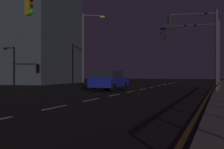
{
  "coord_description": "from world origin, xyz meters",
  "views": [
    {
      "loc": [
        6.38,
        -3.23,
        1.41
      ],
      "look_at": [
        -1.64,
        21.49,
        1.27
      ],
      "focal_mm": 54.05,
      "sensor_mm": 36.0,
      "label": 1
    }
  ],
  "objects": [
    {
      "name": "street_lamp_mid_block",
      "position": [
        -6.19,
        27.46,
        4.36
      ],
      "size": [
        2.05,
        1.19,
        7.2
      ],
      "color": "#4C4C51",
      "rests_on": "ground"
    },
    {
      "name": "ground_plane",
      "position": [
        0.0,
        17.5,
        0.0
      ],
      "size": [
        112.0,
        112.0,
        0.0
      ],
      "primitive_type": "plane",
      "color": "black",
      "rests_on": "ground"
    },
    {
      "name": "lane_markings_center",
      "position": [
        0.0,
        21.0,
        0.01
      ],
      "size": [
        0.14,
        50.0,
        0.01
      ],
      "color": "silver",
      "rests_on": "ground"
    },
    {
      "name": "car",
      "position": [
        -1.92,
        21.66,
        0.82
      ],
      "size": [
        1.97,
        4.46,
        1.57
      ],
      "color": "navy",
      "rests_on": "ground"
    },
    {
      "name": "traffic_light_far_left",
      "position": [
        4.2,
        23.78,
        3.87
      ],
      "size": [
        4.58,
        0.45,
        5.24
      ],
      "color": "#38383D",
      "rests_on": "sidewalk_right"
    },
    {
      "name": "traffic_light_mid_left",
      "position": [
        4.69,
        20.69,
        4.04
      ],
      "size": [
        3.41,
        0.5,
        5.59
      ],
      "color": "#38383D",
      "rests_on": "sidewalk_right"
    },
    {
      "name": "lane_edge_line",
      "position": [
        5.63,
        22.5,
        0.01
      ],
      "size": [
        0.14,
        53.0,
        0.01
      ],
      "color": "gold",
      "rests_on": "ground"
    },
    {
      "name": "traffic_light_far_right",
      "position": [
        -4.98,
        12.31,
        3.97
      ],
      "size": [
        3.56,
        0.46,
        5.68
      ],
      "color": "#38383D",
      "rests_on": "ground"
    }
  ]
}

